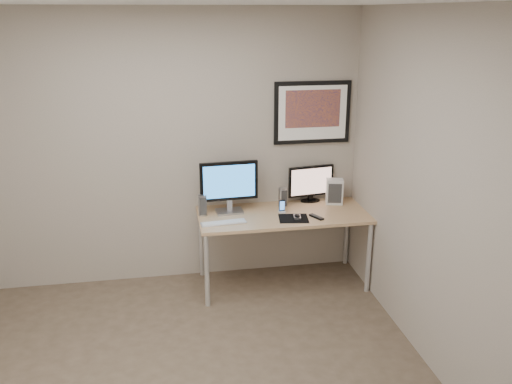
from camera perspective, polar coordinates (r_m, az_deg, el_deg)
floor at (r=4.19m, az=-7.16°, el=-19.14°), size 3.60×3.60×0.00m
room at (r=3.88m, az=-8.50°, el=4.84°), size 3.60×3.60×3.60m
desk at (r=5.15m, az=2.85°, el=-2.95°), size 1.60×0.70×0.73m
framed_art at (r=5.29m, az=5.95°, el=8.33°), size 0.75×0.04×0.60m
monitor_large at (r=5.07m, az=-2.86°, el=0.77°), size 0.55×0.19×0.50m
monitor_tv at (r=5.41m, az=5.80°, el=0.98°), size 0.47×0.14×0.37m
speaker_left at (r=5.07m, az=-5.64°, el=-1.38°), size 0.08×0.08×0.20m
speaker_right at (r=5.27m, az=2.79°, el=-0.58°), size 0.09×0.09×0.19m
phone_dock at (r=5.13m, az=2.75°, el=-1.50°), size 0.07×0.07×0.13m
keyboard at (r=4.89m, az=-3.44°, el=-3.24°), size 0.42×0.15×0.01m
mousepad at (r=5.01m, az=3.96°, el=-2.79°), size 0.30×0.27×0.00m
mouse at (r=5.01m, az=4.36°, el=-2.55°), size 0.07×0.11×0.03m
remote at (r=5.04m, az=6.38°, el=-2.61°), size 0.11×0.16×0.02m
fan_unit at (r=5.40m, az=8.26°, el=0.06°), size 0.19×0.15×0.25m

